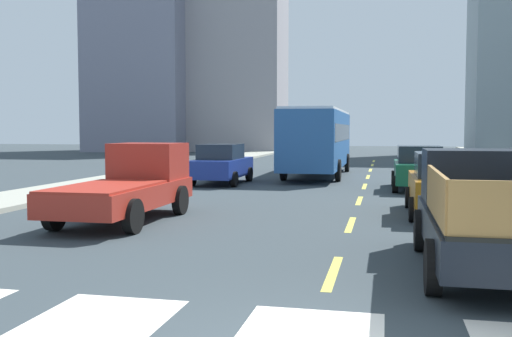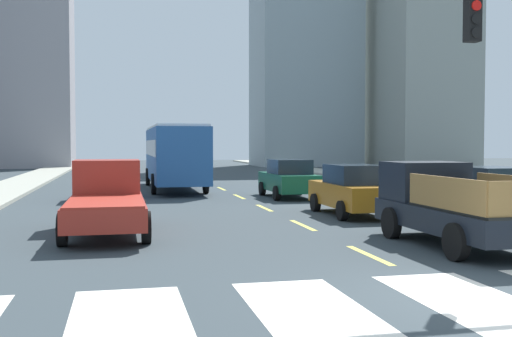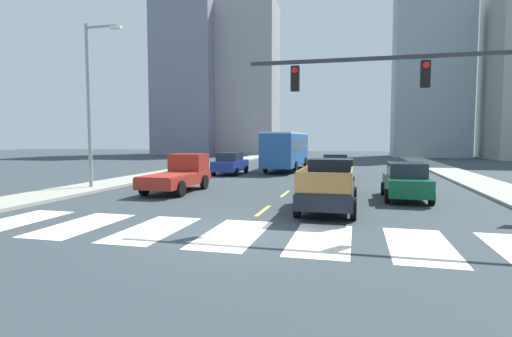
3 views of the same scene
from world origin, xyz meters
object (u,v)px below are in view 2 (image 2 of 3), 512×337
object	(u,v)px
pickup_dark	(106,199)
sedan_far	(488,195)
sedan_near_right	(354,190)
city_bus	(174,152)
sedan_mid	(289,178)
sedan_near_left	(101,180)
pickup_stakebed	(449,206)

from	to	relation	value
pickup_dark	sedan_far	distance (m)	11.44
sedan_near_right	city_bus	bearing A→B (deg)	109.10
pickup_dark	sedan_mid	size ratio (longest dim) A/B	1.18
city_bus	sedan_near_right	world-z (taller)	city_bus
sedan_near_right	sedan_far	bearing A→B (deg)	-40.81
pickup_dark	city_bus	distance (m)	15.75
pickup_dark	city_bus	xyz separation A→B (m)	(3.18, 15.39, 1.03)
sedan_mid	sedan_near_left	size ratio (longest dim) A/B	1.00
city_bus	sedan_near_left	bearing A→B (deg)	-126.77
pickup_dark	sedan_near_right	bearing A→B (deg)	19.66
pickup_dark	sedan_mid	distance (m)	12.18
sedan_far	pickup_dark	bearing A→B (deg)	-179.47
pickup_stakebed	pickup_dark	distance (m)	8.95
sedan_mid	sedan_far	distance (m)	10.37
pickup_stakebed	sedan_near_left	bearing A→B (deg)	118.83
sedan_mid	sedan_far	world-z (taller)	same
pickup_stakebed	sedan_far	xyz separation A→B (m)	(3.29, 3.38, -0.08)
city_bus	sedan_mid	distance (m)	7.64
pickup_stakebed	city_bus	xyz separation A→B (m)	(-4.97, 19.09, 1.02)
pickup_stakebed	pickup_dark	xyz separation A→B (m)	(-8.14, 3.70, -0.02)
sedan_mid	city_bus	bearing A→B (deg)	128.21
city_bus	sedan_near_left	distance (m)	6.39
pickup_dark	sedan_near_right	world-z (taller)	pickup_dark
pickup_stakebed	sedan_mid	bearing A→B (deg)	88.89
pickup_dark	sedan_far	world-z (taller)	pickup_dark
city_bus	pickup_dark	bearing A→B (deg)	-103.56
pickup_dark	sedan_far	size ratio (longest dim) A/B	1.18
pickup_stakebed	sedan_mid	world-z (taller)	pickup_stakebed
sedan_near_right	sedan_near_left	bearing A→B (deg)	135.79
sedan_near_left	city_bus	bearing A→B (deg)	54.71
city_bus	sedan_near_right	xyz separation A→B (m)	(4.92, -12.99, -1.09)
pickup_stakebed	sedan_far	bearing A→B (deg)	43.03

